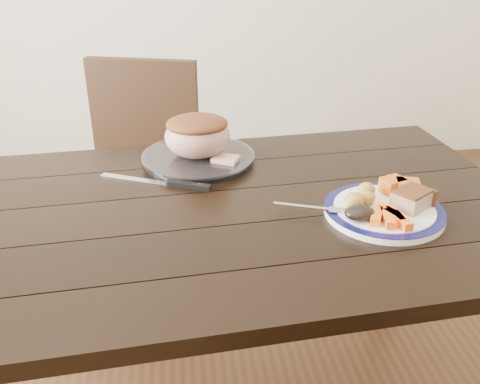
{
  "coord_description": "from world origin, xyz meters",
  "views": [
    {
      "loc": [
        -0.06,
        -1.15,
        1.37
      ],
      "look_at": [
        0.08,
        -0.02,
        0.8
      ],
      "focal_mm": 40.0,
      "sensor_mm": 36.0,
      "label": 1
    }
  ],
  "objects": [
    {
      "name": "dinner_plate",
      "position": [
        0.42,
        -0.08,
        0.76
      ],
      "size": [
        0.28,
        0.28,
        0.02
      ],
      "primitive_type": "cylinder",
      "color": "white",
      "rests_on": "dining_table"
    },
    {
      "name": "carving_knife",
      "position": [
        -0.07,
        0.14,
        0.76
      ],
      "size": [
        0.3,
        0.15,
        0.01
      ],
      "rotation": [
        0.0,
        0.0,
        -0.44
      ],
      "color": "silver",
      "rests_on": "dining_table"
    },
    {
      "name": "plate_rim",
      "position": [
        0.42,
        -0.08,
        0.77
      ],
      "size": [
        0.28,
        0.28,
        0.02
      ],
      "primitive_type": "torus",
      "color": "#0C0D3F",
      "rests_on": "dinner_plate"
    },
    {
      "name": "pumpkin_wedges",
      "position": [
        0.48,
        -0.02,
        0.79
      ],
      "size": [
        0.1,
        0.08,
        0.04
      ],
      "color": "orange",
      "rests_on": "dinner_plate"
    },
    {
      "name": "dark_mushroom",
      "position": [
        0.34,
        -0.13,
        0.79
      ],
      "size": [
        0.07,
        0.05,
        0.03
      ],
      "primitive_type": "ellipsoid",
      "color": "black",
      "rests_on": "dinner_plate"
    },
    {
      "name": "carrot_batons",
      "position": [
        0.4,
        -0.15,
        0.78
      ],
      "size": [
        0.09,
        0.11,
        0.02
      ],
      "color": "orange",
      "rests_on": "dinner_plate"
    },
    {
      "name": "cut_slice",
      "position": [
        0.07,
        0.24,
        0.78
      ],
      "size": [
        0.09,
        0.08,
        0.02
      ],
      "primitive_type": "cube",
      "rotation": [
        0.0,
        0.0,
        -0.48
      ],
      "color": "tan",
      "rests_on": "serving_platter"
    },
    {
      "name": "dining_table",
      "position": [
        0.0,
        0.0,
        0.66
      ],
      "size": [
        1.66,
        1.02,
        0.75
      ],
      "rotation": [
        0.0,
        0.0,
        0.08
      ],
      "color": "black",
      "rests_on": "ground"
    },
    {
      "name": "roast_joint",
      "position": [
        -0.0,
        0.29,
        0.83
      ],
      "size": [
        0.19,
        0.16,
        0.12
      ],
      "primitive_type": "ellipsoid",
      "color": "tan",
      "rests_on": "serving_platter"
    },
    {
      "name": "chair_far",
      "position": [
        -0.21,
        0.73,
        0.52
      ],
      "size": [
        0.52,
        0.53,
        0.93
      ],
      "rotation": [
        0.0,
        0.0,
        2.86
      ],
      "color": "black",
      "rests_on": "ground"
    },
    {
      "name": "fork",
      "position": [
        0.26,
        -0.07,
        0.77
      ],
      "size": [
        0.17,
        0.08,
        0.0
      ],
      "rotation": [
        0.0,
        0.0,
        -0.36
      ],
      "color": "silver",
      "rests_on": "dinner_plate"
    },
    {
      "name": "roasted_potatoes",
      "position": [
        0.37,
        -0.06,
        0.79
      ],
      "size": [
        0.09,
        0.09,
        0.04
      ],
      "color": "gold",
      "rests_on": "dinner_plate"
    },
    {
      "name": "serving_platter",
      "position": [
        -0.0,
        0.29,
        0.76
      ],
      "size": [
        0.32,
        0.32,
        0.02
      ],
      "primitive_type": "cylinder",
      "color": "white",
      "rests_on": "dining_table"
    },
    {
      "name": "pork_slice",
      "position": [
        0.48,
        -0.09,
        0.79
      ],
      "size": [
        0.11,
        0.1,
        0.04
      ],
      "primitive_type": "cube",
      "rotation": [
        0.0,
        0.0,
        0.6
      ],
      "color": "tan",
      "rests_on": "dinner_plate"
    }
  ]
}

